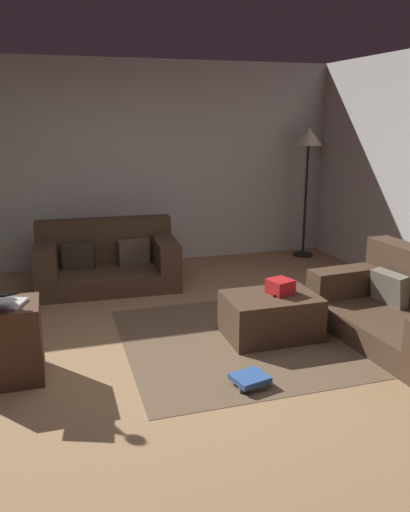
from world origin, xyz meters
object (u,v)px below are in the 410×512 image
couch_left (107,261)px  book_stack (250,380)px  tv_remote (278,293)px  couch_right (410,310)px  side_table (5,342)px  corner_lamp (308,147)px  ottoman (271,316)px  gift_box (280,287)px

couch_left → book_stack: couch_left is taller
tv_remote → couch_left: bearing=157.1°
couch_right → side_table: bearing=81.1°
side_table → tv_remote: bearing=3.5°
tv_remote → book_stack: size_ratio=0.55×
couch_left → side_table: 2.27m
couch_left → side_table: size_ratio=2.71×
couch_left → corner_lamp: bearing=-167.5°
ottoman → side_table: side_table is taller
couch_left → couch_right: bearing=137.9°
side_table → couch_left: bearing=64.6°
couch_right → ottoman: bearing=65.4°
tv_remote → corner_lamp: size_ratio=0.09×
couch_left → ottoman: size_ratio=1.99×
tv_remote → corner_lamp: bearing=91.0°
couch_right → corner_lamp: corner_lamp is taller
couch_left → gift_box: (1.32, -1.89, 0.17)m
couch_right → side_table: (-3.33, 0.28, 0.02)m
side_table → gift_box: bearing=4.0°
ottoman → corner_lamp: bearing=56.8°
side_table → corner_lamp: (3.77, 2.54, 1.21)m
couch_left → ottoman: bearing=125.4°
tv_remote → gift_box: bearing=66.6°
book_stack → gift_box: bearing=53.2°
couch_left → couch_right: size_ratio=0.99×
couch_left → book_stack: 2.79m
ottoman → tv_remote: (0.06, 0.00, 0.20)m
gift_box → corner_lamp: (1.48, 2.38, 1.06)m
couch_right → gift_box: couch_right is taller
gift_box → couch_right: bearing=-23.3°
ottoman → book_stack: ottoman is taller
ottoman → tv_remote: 0.21m
tv_remote → book_stack: tv_remote is taller
corner_lamp → couch_right: bearing=-98.8°
gift_box → book_stack: size_ratio=0.68×
couch_right → book_stack: couch_right is taller
couch_left → corner_lamp: corner_lamp is taller
couch_right → couch_left: bearing=41.2°
couch_left → corner_lamp: size_ratio=0.91×
couch_left → ottoman: couch_left is taller
ottoman → book_stack: (-0.50, -0.77, -0.15)m
tv_remote → corner_lamp: 3.04m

